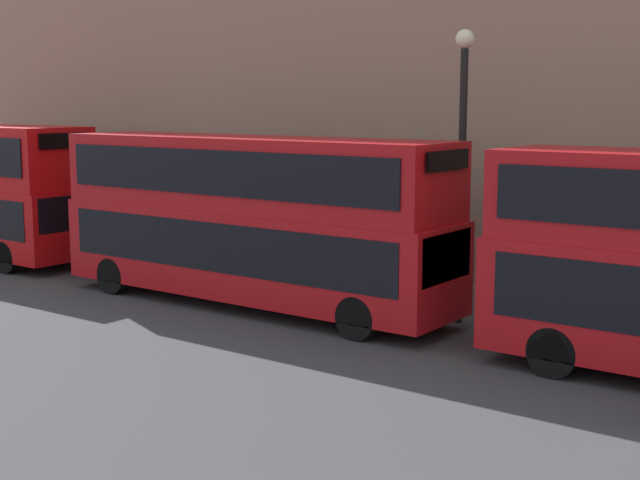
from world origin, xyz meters
name	(u,v)px	position (x,y,z in m)	size (l,w,h in m)	color
bus_second_in_queue	(251,214)	(1.60, 16.82, 2.40)	(2.59, 11.29, 4.35)	#A80F14
street_lamp	(462,146)	(3.26, 11.75, 4.21)	(0.44, 0.44, 6.86)	black
pedestrian	(623,300)	(4.46, 8.23, 0.80)	(0.36, 0.36, 1.74)	maroon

